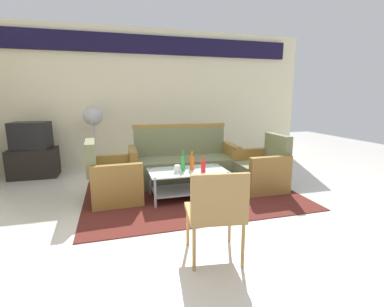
{
  "coord_description": "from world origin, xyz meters",
  "views": [
    {
      "loc": [
        -1.0,
        -3.0,
        1.44
      ],
      "look_at": [
        0.07,
        0.73,
        0.65
      ],
      "focal_mm": 26.17,
      "sensor_mm": 36.0,
      "label": 1
    }
  ],
  "objects_px": {
    "television": "(31,136)",
    "wicker_chair": "(216,209)",
    "couch": "(183,164)",
    "bottle_green": "(183,163)",
    "pedestal_fan": "(93,120)",
    "tv_stand": "(34,163)",
    "bottle_red": "(203,166)",
    "bottle_orange": "(192,163)",
    "coffee_table": "(188,180)",
    "armchair_right": "(261,171)",
    "cup": "(177,169)",
    "armchair_left": "(113,181)"
  },
  "relations": [
    {
      "from": "television",
      "to": "wicker_chair",
      "type": "bearing_deg",
      "value": 130.87
    },
    {
      "from": "couch",
      "to": "wicker_chair",
      "type": "relative_size",
      "value": 2.16
    },
    {
      "from": "bottle_green",
      "to": "television",
      "type": "xyz_separation_m",
      "value": [
        -2.34,
        1.83,
        0.24
      ]
    },
    {
      "from": "bottle_green",
      "to": "pedestal_fan",
      "type": "distance_m",
      "value": 2.32
    },
    {
      "from": "bottle_green",
      "to": "tv_stand",
      "type": "bearing_deg",
      "value": 141.94
    },
    {
      "from": "bottle_red",
      "to": "wicker_chair",
      "type": "bearing_deg",
      "value": -103.96
    },
    {
      "from": "television",
      "to": "pedestal_fan",
      "type": "relative_size",
      "value": 0.52
    },
    {
      "from": "bottle_orange",
      "to": "bottle_red",
      "type": "height_order",
      "value": "bottle_orange"
    },
    {
      "from": "coffee_table",
      "to": "pedestal_fan",
      "type": "height_order",
      "value": "pedestal_fan"
    },
    {
      "from": "bottle_red",
      "to": "tv_stand",
      "type": "relative_size",
      "value": 0.28
    },
    {
      "from": "bottle_green",
      "to": "tv_stand",
      "type": "distance_m",
      "value": 2.98
    },
    {
      "from": "bottle_orange",
      "to": "pedestal_fan",
      "type": "xyz_separation_m",
      "value": [
        -1.41,
        1.84,
        0.5
      ]
    },
    {
      "from": "bottle_red",
      "to": "pedestal_fan",
      "type": "xyz_separation_m",
      "value": [
        -1.52,
        2.03,
        0.52
      ]
    },
    {
      "from": "bottle_green",
      "to": "television",
      "type": "distance_m",
      "value": 2.98
    },
    {
      "from": "coffee_table",
      "to": "television",
      "type": "bearing_deg",
      "value": 142.7
    },
    {
      "from": "couch",
      "to": "armchair_right",
      "type": "relative_size",
      "value": 2.14
    },
    {
      "from": "bottle_orange",
      "to": "couch",
      "type": "bearing_deg",
      "value": 85.47
    },
    {
      "from": "armchair_right",
      "to": "television",
      "type": "height_order",
      "value": "television"
    },
    {
      "from": "bottle_red",
      "to": "armchair_right",
      "type": "bearing_deg",
      "value": 12.9
    },
    {
      "from": "bottle_green",
      "to": "cup",
      "type": "distance_m",
      "value": 0.12
    },
    {
      "from": "tv_stand",
      "to": "cup",
      "type": "bearing_deg",
      "value": -40.02
    },
    {
      "from": "armchair_left",
      "to": "coffee_table",
      "type": "height_order",
      "value": "armchair_left"
    },
    {
      "from": "cup",
      "to": "bottle_red",
      "type": "bearing_deg",
      "value": -15.43
    },
    {
      "from": "coffee_table",
      "to": "pedestal_fan",
      "type": "bearing_deg",
      "value": 125.44
    },
    {
      "from": "coffee_table",
      "to": "bottle_green",
      "type": "relative_size",
      "value": 3.77
    },
    {
      "from": "bottle_orange",
      "to": "pedestal_fan",
      "type": "distance_m",
      "value": 2.37
    },
    {
      "from": "couch",
      "to": "bottle_red",
      "type": "distance_m",
      "value": 0.96
    },
    {
      "from": "tv_stand",
      "to": "wicker_chair",
      "type": "distance_m",
      "value": 4.1
    },
    {
      "from": "television",
      "to": "pedestal_fan",
      "type": "xyz_separation_m",
      "value": [
        1.07,
        0.05,
        0.25
      ]
    },
    {
      "from": "pedestal_fan",
      "to": "television",
      "type": "bearing_deg",
      "value": -177.45
    },
    {
      "from": "bottle_orange",
      "to": "bottle_red",
      "type": "bearing_deg",
      "value": -59.39
    },
    {
      "from": "wicker_chair",
      "to": "tv_stand",
      "type": "bearing_deg",
      "value": 130.95
    },
    {
      "from": "bottle_orange",
      "to": "tv_stand",
      "type": "height_order",
      "value": "bottle_orange"
    },
    {
      "from": "bottle_orange",
      "to": "television",
      "type": "xyz_separation_m",
      "value": [
        -2.48,
        1.79,
        0.25
      ]
    },
    {
      "from": "bottle_green",
      "to": "pedestal_fan",
      "type": "bearing_deg",
      "value": 124.01
    },
    {
      "from": "television",
      "to": "armchair_right",
      "type": "bearing_deg",
      "value": 162.31
    },
    {
      "from": "couch",
      "to": "bottle_red",
      "type": "xyz_separation_m",
      "value": [
        0.05,
        -0.94,
        0.18
      ]
    },
    {
      "from": "armchair_right",
      "to": "coffee_table",
      "type": "bearing_deg",
      "value": 94.15
    },
    {
      "from": "armchair_left",
      "to": "bottle_red",
      "type": "relative_size",
      "value": 3.85
    },
    {
      "from": "armchair_right",
      "to": "wicker_chair",
      "type": "xyz_separation_m",
      "value": [
        -1.41,
        -1.7,
        0.21
      ]
    },
    {
      "from": "bottle_green",
      "to": "cup",
      "type": "bearing_deg",
      "value": -150.66
    },
    {
      "from": "television",
      "to": "couch",
      "type": "bearing_deg",
      "value": 165.6
    },
    {
      "from": "armchair_right",
      "to": "bottle_orange",
      "type": "distance_m",
      "value": 1.18
    },
    {
      "from": "armchair_left",
      "to": "wicker_chair",
      "type": "relative_size",
      "value": 1.01
    },
    {
      "from": "couch",
      "to": "bottle_green",
      "type": "bearing_deg",
      "value": 77.15
    },
    {
      "from": "bottle_red",
      "to": "cup",
      "type": "relative_size",
      "value": 2.21
    },
    {
      "from": "television",
      "to": "wicker_chair",
      "type": "relative_size",
      "value": 0.78
    },
    {
      "from": "tv_stand",
      "to": "television",
      "type": "relative_size",
      "value": 1.22
    },
    {
      "from": "tv_stand",
      "to": "armchair_left",
      "type": "bearing_deg",
      "value": -49.87
    },
    {
      "from": "cup",
      "to": "bottle_green",
      "type": "bearing_deg",
      "value": 29.34
    }
  ]
}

